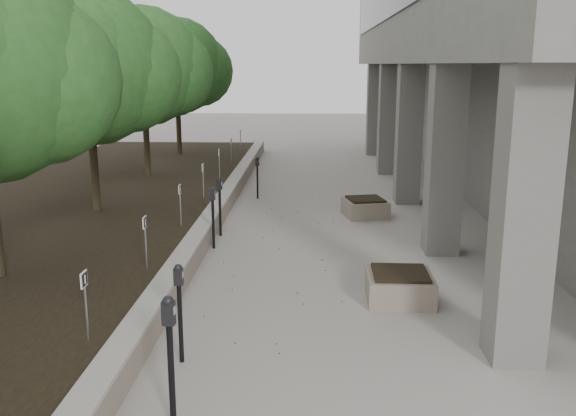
# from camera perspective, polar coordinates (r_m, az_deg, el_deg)

# --- Properties ---
(ground) EXTENTS (90.00, 90.00, 0.00)m
(ground) POSITION_cam_1_polar(r_m,az_deg,el_deg) (8.12, -2.44, -16.32)
(ground) COLOR #9A948D
(ground) RESTS_ON ground
(retaining_wall) EXTENTS (0.39, 26.00, 0.50)m
(retaining_wall) POSITION_cam_1_polar(r_m,az_deg,el_deg) (16.66, -6.24, 0.03)
(retaining_wall) COLOR gray
(retaining_wall) RESTS_ON ground
(planting_bed) EXTENTS (7.00, 26.00, 0.40)m
(planting_bed) POSITION_cam_1_polar(r_m,az_deg,el_deg) (17.58, -18.16, -0.02)
(planting_bed) COLOR black
(planting_bed) RESTS_ON ground
(crabapple_tree_3) EXTENTS (4.60, 4.00, 5.44)m
(crabapple_tree_3) POSITION_cam_1_polar(r_m,az_deg,el_deg) (16.01, -17.76, 9.36)
(crabapple_tree_3) COLOR #225420
(crabapple_tree_3) RESTS_ON planting_bed
(crabapple_tree_4) EXTENTS (4.60, 4.00, 5.44)m
(crabapple_tree_4) POSITION_cam_1_polar(r_m,az_deg,el_deg) (20.78, -13.08, 10.35)
(crabapple_tree_4) COLOR #225420
(crabapple_tree_4) RESTS_ON planting_bed
(crabapple_tree_5) EXTENTS (4.60, 4.00, 5.44)m
(crabapple_tree_5) POSITION_cam_1_polar(r_m,az_deg,el_deg) (25.64, -10.15, 10.93)
(crabapple_tree_5) COLOR #225420
(crabapple_tree_5) RESTS_ON planting_bed
(parking_sign_2) EXTENTS (0.04, 0.22, 0.96)m
(parking_sign_2) POSITION_cam_1_polar(r_m,az_deg,el_deg) (8.68, -18.06, -8.56)
(parking_sign_2) COLOR black
(parking_sign_2) RESTS_ON planting_bed
(parking_sign_3) EXTENTS (0.04, 0.22, 0.96)m
(parking_sign_3) POSITION_cam_1_polar(r_m,az_deg,el_deg) (11.39, -12.94, -3.10)
(parking_sign_3) COLOR black
(parking_sign_3) RESTS_ON planting_bed
(parking_sign_4) EXTENTS (0.04, 0.22, 0.96)m
(parking_sign_4) POSITION_cam_1_polar(r_m,az_deg,el_deg) (14.21, -9.85, 0.25)
(parking_sign_4) COLOR black
(parking_sign_4) RESTS_ON planting_bed
(parking_sign_5) EXTENTS (0.04, 0.22, 0.96)m
(parking_sign_5) POSITION_cam_1_polar(r_m,az_deg,el_deg) (17.10, -7.79, 2.48)
(parking_sign_5) COLOR black
(parking_sign_5) RESTS_ON planting_bed
(parking_sign_6) EXTENTS (0.04, 0.22, 0.96)m
(parking_sign_6) POSITION_cam_1_polar(r_m,az_deg,el_deg) (20.01, -6.32, 4.05)
(parking_sign_6) COLOR black
(parking_sign_6) RESTS_ON planting_bed
(parking_sign_7) EXTENTS (0.04, 0.22, 0.96)m
(parking_sign_7) POSITION_cam_1_polar(r_m,az_deg,el_deg) (22.95, -5.23, 5.23)
(parking_sign_7) COLOR black
(parking_sign_7) RESTS_ON planting_bed
(parking_sign_8) EXTENTS (0.04, 0.22, 0.96)m
(parking_sign_8) POSITION_cam_1_polar(r_m,az_deg,el_deg) (25.91, -4.38, 6.13)
(parking_sign_8) COLOR black
(parking_sign_8) RESTS_ON planting_bed
(parking_meter_1) EXTENTS (0.17, 0.13, 1.59)m
(parking_meter_1) POSITION_cam_1_polar(r_m,az_deg,el_deg) (7.09, -10.70, -13.89)
(parking_meter_1) COLOR black
(parking_meter_1) RESTS_ON ground
(parking_meter_2) EXTENTS (0.15, 0.11, 1.41)m
(parking_meter_2) POSITION_cam_1_polar(r_m,az_deg,el_deg) (8.61, -9.88, -9.54)
(parking_meter_2) COLOR black
(parking_meter_2) RESTS_ON ground
(parking_meter_3) EXTENTS (0.14, 0.11, 1.39)m
(parking_meter_3) POSITION_cam_1_polar(r_m,az_deg,el_deg) (13.71, -6.90, -0.91)
(parking_meter_3) COLOR black
(parking_meter_3) RESTS_ON ground
(parking_meter_4) EXTENTS (0.16, 0.13, 1.42)m
(parking_meter_4) POSITION_cam_1_polar(r_m,az_deg,el_deg) (14.71, -6.27, 0.12)
(parking_meter_4) COLOR black
(parking_meter_4) RESTS_ON ground
(parking_meter_5) EXTENTS (0.15, 0.13, 1.28)m
(parking_meter_5) POSITION_cam_1_polar(r_m,az_deg,el_deg) (18.75, -2.82, 2.77)
(parking_meter_5) COLOR black
(parking_meter_5) RESTS_ON ground
(planter_front) EXTENTS (1.14, 1.14, 0.52)m
(planter_front) POSITION_cam_1_polar(r_m,az_deg,el_deg) (10.94, 10.21, -7.04)
(planter_front) COLOR gray
(planter_front) RESTS_ON ground
(planter_back) EXTENTS (1.27, 1.27, 0.50)m
(planter_back) POSITION_cam_1_polar(r_m,az_deg,el_deg) (16.75, 7.10, 0.08)
(planter_back) COLOR gray
(planter_back) RESTS_ON ground
(berry_scatter) EXTENTS (3.30, 14.10, 0.02)m
(berry_scatter) POSITION_cam_1_polar(r_m,az_deg,el_deg) (12.71, -1.08, -5.15)
(berry_scatter) COLOR maroon
(berry_scatter) RESTS_ON ground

